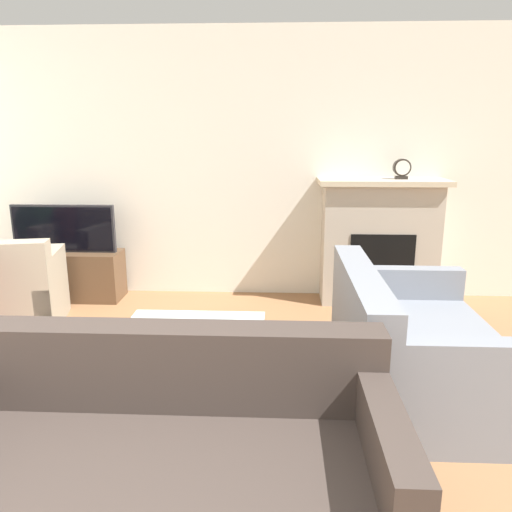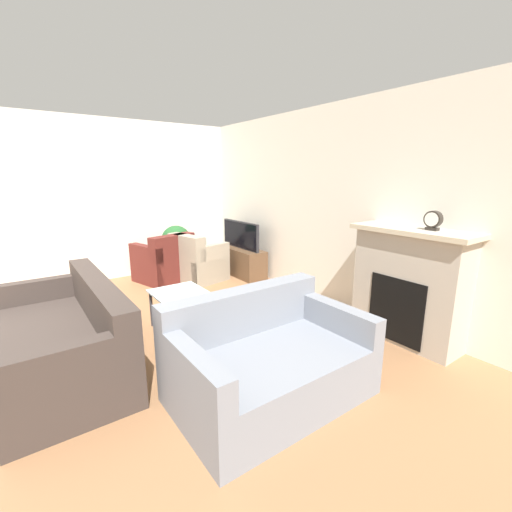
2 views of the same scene
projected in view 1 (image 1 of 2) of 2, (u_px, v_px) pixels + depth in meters
name	position (u px, v px, depth m)	size (l,w,h in m)	color
wall_back	(203.00, 166.00, 5.13)	(8.02, 0.06, 2.70)	silver
fireplace	(379.00, 239.00, 4.98)	(1.25, 0.47, 1.25)	#B2A899
tv_stand	(68.00, 275.00, 5.16)	(1.11, 0.39, 0.50)	brown
tv	(64.00, 229.00, 5.04)	(1.05, 0.05, 0.48)	#232328
couch_sectional	(158.00, 471.00, 2.13)	(2.00, 0.94, 0.82)	#3D332D
couch_loveseat	(411.00, 350.00, 3.31)	(1.00, 1.54, 0.82)	gray
armchair_accent	(14.00, 294.00, 4.39)	(0.90, 0.86, 0.82)	#9E937F
coffee_table	(194.00, 333.00, 3.28)	(0.92, 0.58, 0.46)	#333338
mantel_clock	(402.00, 169.00, 4.81)	(0.16, 0.07, 0.19)	#28231E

